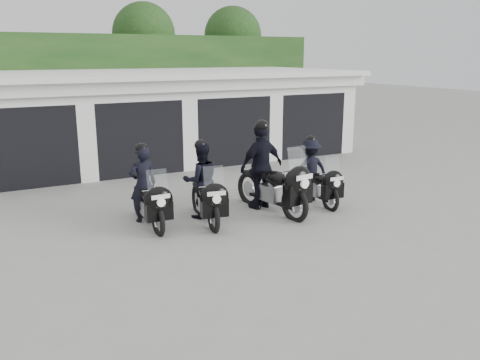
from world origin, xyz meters
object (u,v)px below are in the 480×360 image
police_bike_a (147,193)px  police_bike_b (203,186)px  police_bike_c (267,172)px  police_bike_d (313,173)px

police_bike_a → police_bike_b: bearing=-10.1°
police_bike_a → police_bike_c: police_bike_c is taller
police_bike_a → police_bike_c: 2.79m
police_bike_b → police_bike_a: bearing=178.0°
police_bike_b → police_bike_c: (1.59, -0.04, 0.15)m
police_bike_a → police_bike_d: size_ratio=1.06×
police_bike_c → police_bike_a: bearing=166.0°
police_bike_a → police_bike_b: 1.21m
police_bike_b → police_bike_d: police_bike_b is taller
police_bike_a → police_bike_d: police_bike_a is taller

